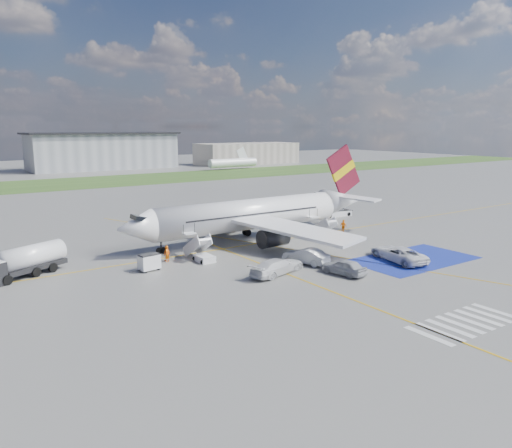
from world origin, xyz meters
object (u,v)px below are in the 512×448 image
object	(u,v)px
car_silver_a	(344,267)
van_white_a	(398,251)
airliner	(258,214)
fuel_tanker	(23,264)
car_silver_b	(306,256)
van_white_b	(277,264)
belt_loader	(337,214)
gpu_cart	(149,263)

from	to	relation	value
car_silver_a	van_white_a	size ratio (longest dim) A/B	0.81
airliner	car_silver_a	distance (m)	18.13
fuel_tanker	car_silver_b	bearing A→B (deg)	-49.20
fuel_tanker	van_white_b	bearing A→B (deg)	-56.61
car_silver_a	airliner	bearing A→B (deg)	-106.03
van_white_b	van_white_a	bearing A→B (deg)	-119.69
fuel_tanker	belt_loader	bearing A→B (deg)	-15.84
fuel_tanker	car_silver_a	world-z (taller)	fuel_tanker
gpu_cart	van_white_b	distance (m)	13.04
airliner	belt_loader	world-z (taller)	airliner
fuel_tanker	van_white_a	xyz separation A→B (m)	(34.87, -16.64, -0.17)
belt_loader	van_white_b	distance (m)	34.42
belt_loader	gpu_cart	bearing A→B (deg)	-155.50
gpu_cart	car_silver_a	distance (m)	19.63
fuel_tanker	car_silver_a	bearing A→B (deg)	-57.51
car_silver_a	gpu_cart	bearing A→B (deg)	-48.41
fuel_tanker	van_white_b	distance (m)	24.81
fuel_tanker	van_white_b	world-z (taller)	fuel_tanker
gpu_cart	car_silver_a	bearing A→B (deg)	-47.46
gpu_cart	fuel_tanker	bearing A→B (deg)	147.25
car_silver_a	car_silver_b	xyz separation A→B (m)	(-0.52, 5.23, 0.05)
fuel_tanker	van_white_a	bearing A→B (deg)	-50.03
van_white_a	car_silver_a	bearing A→B (deg)	13.67
gpu_cart	belt_loader	bearing A→B (deg)	9.18
car_silver_a	van_white_a	xyz separation A→B (m)	(8.53, 0.45, 0.29)
car_silver_a	car_silver_b	bearing A→B (deg)	-94.20
belt_loader	fuel_tanker	bearing A→B (deg)	-164.89
car_silver_a	van_white_b	bearing A→B (deg)	-46.22
gpu_cart	car_silver_b	world-z (taller)	gpu_cart
airliner	van_white_b	world-z (taller)	airliner
airliner	belt_loader	xyz separation A→B (m)	(20.32, 6.67, -2.99)
gpu_cart	van_white_a	distance (m)	26.64
airliner	van_white_b	distance (m)	15.87
car_silver_b	van_white_b	distance (m)	4.98
car_silver_a	van_white_b	xyz separation A→B (m)	(-5.31, 3.91, 0.24)
fuel_tanker	belt_loader	world-z (taller)	fuel_tanker
fuel_tanker	airliner	bearing A→B (deg)	-23.01
car_silver_b	airliner	bearing A→B (deg)	-118.47
van_white_a	van_white_b	bearing A→B (deg)	-3.40
gpu_cart	belt_loader	distance (m)	39.56
van_white_b	car_silver_a	bearing A→B (deg)	-142.03
van_white_a	car_silver_b	bearing A→B (deg)	-17.19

